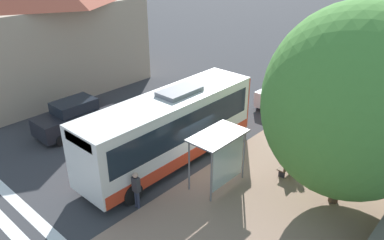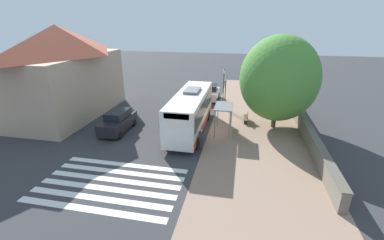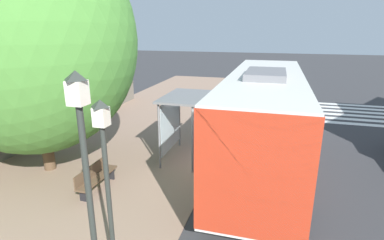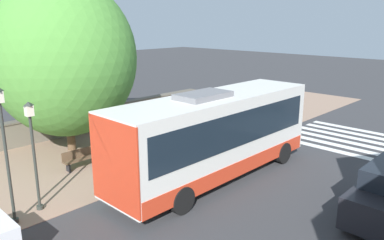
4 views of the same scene
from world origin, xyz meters
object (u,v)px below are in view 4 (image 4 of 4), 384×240
at_px(bus, 215,134).
at_px(bench, 82,157).
at_px(pedestrian, 237,130).
at_px(shade_tree, 64,58).
at_px(bus_shelter, 163,117).
at_px(street_lamp_near, 33,147).
at_px(street_lamp_far, 5,146).

distance_m(bus, bench, 6.27).
bearing_deg(bench, pedestrian, 62.98).
xyz_separation_m(pedestrian, shade_tree, (-6.11, -6.05, 3.70)).
xyz_separation_m(bus_shelter, street_lamp_near, (0.55, -6.43, 0.20)).
bearing_deg(shade_tree, bus_shelter, 28.00).
relative_size(pedestrian, shade_tree, 0.21).
bearing_deg(bus_shelter, bench, -120.60).
height_order(street_lamp_far, shade_tree, shade_tree).
height_order(pedestrian, street_lamp_far, street_lamp_far).
bearing_deg(street_lamp_far, bench, 123.91).
height_order(pedestrian, street_lamp_near, street_lamp_near).
xyz_separation_m(bus, shade_tree, (-7.70, -2.43, 2.80)).
bearing_deg(street_lamp_far, shade_tree, 136.98).
distance_m(bench, street_lamp_near, 4.43).
relative_size(bus, shade_tree, 1.17).
bearing_deg(shade_tree, pedestrian, 44.71).
relative_size(pedestrian, street_lamp_near, 0.46).
relative_size(bus_shelter, street_lamp_near, 0.69).
xyz_separation_m(bench, street_lamp_far, (2.79, -4.15, 2.23)).
xyz_separation_m(pedestrian, street_lamp_far, (-0.74, -11.06, 1.65)).
bearing_deg(bus, street_lamp_near, -112.22).
xyz_separation_m(street_lamp_near, street_lamp_far, (0.31, -0.99, 0.36)).
height_order(bus_shelter, street_lamp_near, street_lamp_near).
bearing_deg(bus_shelter, street_lamp_near, -85.11).
bearing_deg(street_lamp_near, shade_tree, 141.54).
bearing_deg(pedestrian, bus, -66.23).
bearing_deg(bus, street_lamp_far, -107.39).
relative_size(street_lamp_far, shade_tree, 0.53).
relative_size(bus_shelter, shade_tree, 0.31).
relative_size(bus, bench, 5.43).
bearing_deg(bus, shade_tree, -162.49).
height_order(bus, bench, bus).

